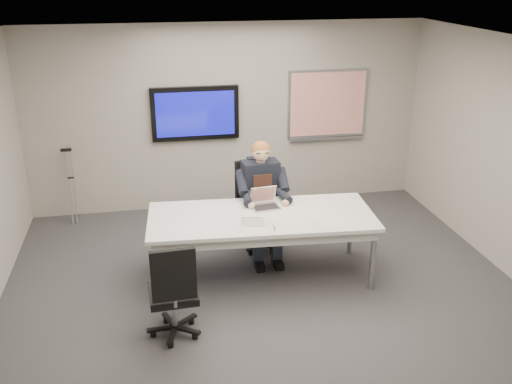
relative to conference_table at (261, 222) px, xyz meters
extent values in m
cube|color=#333336|center=(-0.03, -0.64, -0.72)|extent=(6.00, 6.00, 0.02)
cube|color=white|center=(-0.03, -0.64, 2.08)|extent=(6.00, 6.00, 0.02)
cube|color=#A19B91|center=(-0.03, 2.36, 0.68)|extent=(6.00, 0.02, 2.80)
cube|color=#A19B91|center=(-0.03, -3.64, 0.68)|extent=(6.00, 0.02, 2.80)
cube|color=silver|center=(0.00, 0.00, 0.07)|extent=(2.71, 1.28, 0.04)
cube|color=silver|center=(0.00, 0.00, -0.02)|extent=(2.59, 1.17, 0.11)
cylinder|color=#96999E|center=(-1.26, -0.37, -0.34)|extent=(0.07, 0.07, 0.77)
cylinder|color=#96999E|center=(1.20, -0.55, -0.34)|extent=(0.07, 0.07, 0.77)
cylinder|color=#96999E|center=(-1.20, 0.55, -0.34)|extent=(0.07, 0.07, 0.77)
cylinder|color=#96999E|center=(1.26, 0.37, -0.34)|extent=(0.07, 0.07, 0.77)
cube|color=black|center=(-0.53, 2.31, 0.78)|extent=(1.30, 0.08, 0.80)
cube|color=#0D0F96|center=(-0.53, 2.26, 0.78)|extent=(1.16, 0.01, 0.66)
cube|color=#96999E|center=(1.52, 2.33, 0.83)|extent=(1.25, 0.04, 1.05)
cube|color=white|center=(1.52, 2.31, 0.83)|extent=(1.18, 0.01, 0.98)
cube|color=#96999E|center=(1.52, 2.30, 0.28)|extent=(1.18, 0.05, 0.04)
cylinder|color=#96999E|center=(0.13, 0.76, -0.41)|extent=(0.07, 0.07, 0.40)
cube|color=black|center=(0.13, 0.76, -0.21)|extent=(0.63, 0.63, 0.08)
cube|color=black|center=(0.07, 1.00, 0.16)|extent=(0.47, 0.17, 0.58)
cylinder|color=#96999E|center=(-1.11, -0.98, -0.43)|extent=(0.06, 0.06, 0.37)
cube|color=black|center=(-1.11, -0.98, -0.25)|extent=(0.49, 0.49, 0.07)
cube|color=black|center=(-1.10, -1.21, 0.09)|extent=(0.43, 0.07, 0.54)
cube|color=black|center=(0.13, 0.73, 0.19)|extent=(0.48, 0.30, 0.64)
cube|color=#341E15|center=(0.13, 0.59, 0.23)|extent=(0.24, 0.04, 0.31)
sphere|color=#DAA885|center=(0.13, 0.69, 0.64)|extent=(0.23, 0.23, 0.23)
ellipsoid|color=brown|center=(0.13, 0.71, 0.68)|extent=(0.24, 0.24, 0.20)
cube|color=#BDBDBF|center=(0.09, 0.19, 0.10)|extent=(0.35, 0.27, 0.02)
cube|color=black|center=(0.09, 0.18, 0.11)|extent=(0.29, 0.19, 0.00)
cube|color=#BDBDBF|center=(0.09, 0.34, 0.22)|extent=(0.33, 0.12, 0.22)
cube|color=#B52813|center=(0.09, 0.33, 0.22)|extent=(0.29, 0.10, 0.18)
cylinder|color=black|center=(0.07, -0.38, 0.10)|extent=(0.03, 0.13, 0.01)
camera|label=1|loc=(-1.24, -5.98, 2.82)|focal=40.00mm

